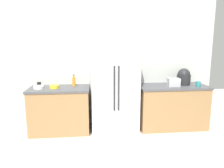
{
  "coord_description": "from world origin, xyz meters",
  "views": [
    {
      "loc": [
        -0.23,
        -2.76,
        1.75
      ],
      "look_at": [
        0.1,
        0.42,
        1.13
      ],
      "focal_mm": 34.66,
      "sensor_mm": 36.0,
      "label": 1
    }
  ],
  "objects_px": {
    "rice_cooker": "(184,77)",
    "bowl_b": "(39,87)",
    "toaster": "(174,82)",
    "cup_b": "(198,84)",
    "bowl_a": "(54,87)",
    "bottle_a": "(74,81)",
    "refrigerator": "(114,85)",
    "cup_a": "(39,84)"
  },
  "relations": [
    {
      "from": "toaster",
      "to": "cup_b",
      "type": "height_order",
      "value": "toaster"
    },
    {
      "from": "rice_cooker",
      "to": "bowl_a",
      "type": "bearing_deg",
      "value": -177.73
    },
    {
      "from": "bottle_a",
      "to": "cup_a",
      "type": "height_order",
      "value": "bottle_a"
    },
    {
      "from": "refrigerator",
      "to": "bowl_b",
      "type": "bearing_deg",
      "value": -178.04
    },
    {
      "from": "bowl_a",
      "to": "cup_b",
      "type": "bearing_deg",
      "value": -2.64
    },
    {
      "from": "toaster",
      "to": "rice_cooker",
      "type": "bearing_deg",
      "value": 30.24
    },
    {
      "from": "refrigerator",
      "to": "bottle_a",
      "type": "distance_m",
      "value": 0.81
    },
    {
      "from": "toaster",
      "to": "cup_a",
      "type": "bearing_deg",
      "value": 174.97
    },
    {
      "from": "refrigerator",
      "to": "bowl_b",
      "type": "height_order",
      "value": "refrigerator"
    },
    {
      "from": "toaster",
      "to": "cup_a",
      "type": "distance_m",
      "value": 2.66
    },
    {
      "from": "refrigerator",
      "to": "toaster",
      "type": "bearing_deg",
      "value": -4.48
    },
    {
      "from": "rice_cooker",
      "to": "bowl_a",
      "type": "xyz_separation_m",
      "value": [
        -2.6,
        -0.1,
        -0.13
      ]
    },
    {
      "from": "refrigerator",
      "to": "cup_a",
      "type": "height_order",
      "value": "refrigerator"
    },
    {
      "from": "refrigerator",
      "to": "cup_b",
      "type": "height_order",
      "value": "refrigerator"
    },
    {
      "from": "bottle_a",
      "to": "cup_b",
      "type": "distance_m",
      "value": 2.47
    },
    {
      "from": "cup_a",
      "to": "bottle_a",
      "type": "bearing_deg",
      "value": -0.37
    },
    {
      "from": "toaster",
      "to": "rice_cooker",
      "type": "relative_size",
      "value": 0.68
    },
    {
      "from": "toaster",
      "to": "bowl_b",
      "type": "relative_size",
      "value": 1.2
    },
    {
      "from": "bottle_a",
      "to": "cup_a",
      "type": "xyz_separation_m",
      "value": [
        -0.68,
        0.0,
        -0.05
      ]
    },
    {
      "from": "bowl_a",
      "to": "bottle_a",
      "type": "bearing_deg",
      "value": 25.72
    },
    {
      "from": "bottle_a",
      "to": "bowl_a",
      "type": "xyz_separation_m",
      "value": [
        -0.36,
        -0.17,
        -0.07
      ]
    },
    {
      "from": "cup_b",
      "to": "bowl_a",
      "type": "height_order",
      "value": "cup_b"
    },
    {
      "from": "rice_cooker",
      "to": "bottle_a",
      "type": "xyz_separation_m",
      "value": [
        -2.25,
        0.07,
        -0.06
      ]
    },
    {
      "from": "bowl_a",
      "to": "bowl_b",
      "type": "bearing_deg",
      "value": -177.06
    },
    {
      "from": "cup_b",
      "to": "cup_a",
      "type": "bearing_deg",
      "value": 174.42
    },
    {
      "from": "rice_cooker",
      "to": "bowl_b",
      "type": "distance_m",
      "value": 2.9
    },
    {
      "from": "toaster",
      "to": "bowl_b",
      "type": "height_order",
      "value": "toaster"
    },
    {
      "from": "rice_cooker",
      "to": "bowl_b",
      "type": "relative_size",
      "value": 1.77
    },
    {
      "from": "refrigerator",
      "to": "bottle_a",
      "type": "bearing_deg",
      "value": 170.26
    },
    {
      "from": "refrigerator",
      "to": "cup_b",
      "type": "xyz_separation_m",
      "value": [
        1.65,
        -0.16,
        0.02
      ]
    },
    {
      "from": "bottle_a",
      "to": "rice_cooker",
      "type": "bearing_deg",
      "value": -1.76
    },
    {
      "from": "bowl_a",
      "to": "toaster",
      "type": "bearing_deg",
      "value": -1.4
    },
    {
      "from": "cup_b",
      "to": "bowl_b",
      "type": "relative_size",
      "value": 0.55
    },
    {
      "from": "cup_b",
      "to": "bowl_b",
      "type": "distance_m",
      "value": 3.1
    },
    {
      "from": "rice_cooker",
      "to": "bowl_b",
      "type": "xyz_separation_m",
      "value": [
        -2.89,
        -0.12,
        -0.13
      ]
    },
    {
      "from": "cup_b",
      "to": "bowl_b",
      "type": "xyz_separation_m",
      "value": [
        -3.1,
        0.11,
        -0.02
      ]
    },
    {
      "from": "rice_cooker",
      "to": "bottle_a",
      "type": "relative_size",
      "value": 1.46
    },
    {
      "from": "cup_a",
      "to": "bowl_a",
      "type": "bearing_deg",
      "value": -28.66
    },
    {
      "from": "cup_b",
      "to": "toaster",
      "type": "bearing_deg",
      "value": 171.39
    },
    {
      "from": "refrigerator",
      "to": "cup_b",
      "type": "bearing_deg",
      "value": -5.68
    },
    {
      "from": "cup_a",
      "to": "refrigerator",
      "type": "bearing_deg",
      "value": -5.47
    },
    {
      "from": "toaster",
      "to": "bowl_a",
      "type": "height_order",
      "value": "toaster"
    }
  ]
}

